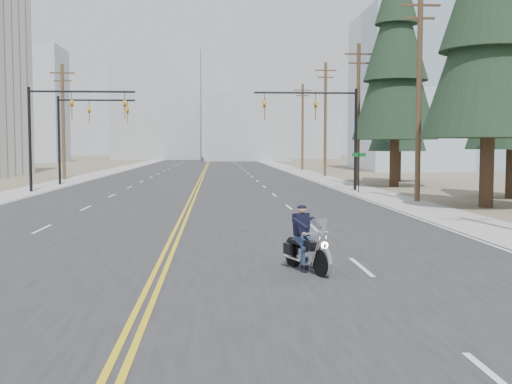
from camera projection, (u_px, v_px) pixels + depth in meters
name	position (u px, v px, depth m)	size (l,w,h in m)	color
ground_plane	(143.00, 312.00, 11.81)	(400.00, 400.00, 0.00)	#776D56
road	(205.00, 170.00, 81.49)	(20.00, 200.00, 0.01)	#303033
sidewalk_left	(113.00, 171.00, 80.77)	(3.00, 200.00, 0.01)	#A5A5A0
sidewalk_right	(295.00, 170.00, 82.22)	(3.00, 200.00, 0.01)	#A5A5A0
traffic_mast_left	(60.00, 118.00, 42.75)	(7.10, 0.26, 7.00)	black
traffic_mast_right	(327.00, 119.00, 43.88)	(7.10, 0.26, 7.00)	black
traffic_mast_far	(80.00, 123.00, 50.69)	(6.10, 0.26, 7.00)	black
street_sign	(359.00, 165.00, 42.22)	(0.90, 0.06, 2.62)	black
utility_pole_b	(419.00, 93.00, 35.07)	(2.20, 0.30, 11.50)	brown
utility_pole_c	(358.00, 112.00, 50.02)	(2.20, 0.30, 11.00)	brown
utility_pole_d	(325.00, 117.00, 64.93)	(2.20, 0.30, 11.50)	brown
utility_pole_e	(303.00, 125.00, 81.87)	(2.20, 0.30, 11.00)	brown
utility_pole_left	(63.00, 120.00, 58.41)	(2.20, 0.30, 10.50)	brown
glass_building	(453.00, 92.00, 82.80)	(24.00, 16.00, 20.00)	#9EB5CC
haze_bldg_a	(26.00, 105.00, 123.30)	(14.00, 12.00, 22.00)	#B7BCC6
haze_bldg_b	(247.00, 128.00, 136.25)	(18.00, 14.00, 14.00)	#ADB2B7
haze_bldg_c	(416.00, 115.00, 123.19)	(16.00, 12.00, 18.00)	#B7BCC6
haze_bldg_d	(158.00, 104.00, 149.49)	(20.00, 15.00, 26.00)	#ADB2B7
haze_bldg_e	(309.00, 135.00, 162.28)	(14.00, 14.00, 12.00)	#B7BCC6
motorcyclist	(307.00, 239.00, 15.55)	(0.89, 2.07, 1.62)	black
conifer_near	(491.00, 4.00, 31.37)	(6.57, 6.57, 17.39)	#382619
conifer_tall	(396.00, 50.00, 47.86)	(6.42, 6.42, 17.83)	#382619
conifer_far	(398.00, 94.00, 55.10)	(4.93, 4.93, 13.21)	#382619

